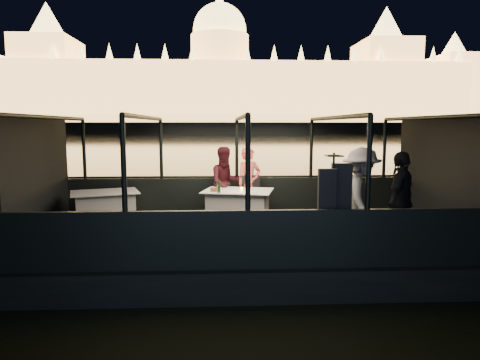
{
  "coord_description": "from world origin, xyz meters",
  "views": [
    {
      "loc": [
        -0.42,
        -8.22,
        2.64
      ],
      "look_at": [
        0.0,
        0.4,
        1.55
      ],
      "focal_mm": 32.0,
      "sensor_mm": 36.0,
      "label": 1
    }
  ],
  "objects_px": {
    "chair_port_right": "(250,201)",
    "passenger_dark": "(400,201)",
    "dining_table_central": "(238,207)",
    "passenger_stripe": "(361,200)",
    "wine_bottle": "(219,186)",
    "chair_port_left": "(222,201)",
    "dining_table_aft": "(105,208)",
    "person_man_maroon": "(226,186)",
    "coat_stand": "(333,206)",
    "person_woman_coral": "(249,186)"
  },
  "relations": [
    {
      "from": "coat_stand",
      "to": "wine_bottle",
      "type": "relative_size",
      "value": 6.03
    },
    {
      "from": "chair_port_left",
      "to": "person_man_maroon",
      "type": "relative_size",
      "value": 0.49
    },
    {
      "from": "coat_stand",
      "to": "wine_bottle",
      "type": "distance_m",
      "value": 2.92
    },
    {
      "from": "chair_port_left",
      "to": "passenger_dark",
      "type": "xyz_separation_m",
      "value": [
        3.06,
        -2.44,
        0.4
      ]
    },
    {
      "from": "chair_port_left",
      "to": "passenger_stripe",
      "type": "distance_m",
      "value": 3.37
    },
    {
      "from": "chair_port_left",
      "to": "person_woman_coral",
      "type": "bearing_deg",
      "value": 9.02
    },
    {
      "from": "chair_port_left",
      "to": "coat_stand",
      "type": "relative_size",
      "value": 0.47
    },
    {
      "from": "passenger_dark",
      "to": "coat_stand",
      "type": "bearing_deg",
      "value": -24.55
    },
    {
      "from": "wine_bottle",
      "to": "passenger_dark",
      "type": "bearing_deg",
      "value": -27.95
    },
    {
      "from": "person_woman_coral",
      "to": "chair_port_right",
      "type": "bearing_deg",
      "value": -111.11
    },
    {
      "from": "coat_stand",
      "to": "passenger_dark",
      "type": "bearing_deg",
      "value": 25.89
    },
    {
      "from": "dining_table_central",
      "to": "passenger_stripe",
      "type": "xyz_separation_m",
      "value": [
        2.06,
        -1.88,
        0.47
      ]
    },
    {
      "from": "chair_port_left",
      "to": "passenger_stripe",
      "type": "bearing_deg",
      "value": -58.5
    },
    {
      "from": "person_woman_coral",
      "to": "dining_table_aft",
      "type": "bearing_deg",
      "value": 165.82
    },
    {
      "from": "person_man_maroon",
      "to": "passenger_dark",
      "type": "height_order",
      "value": "passenger_dark"
    },
    {
      "from": "chair_port_left",
      "to": "passenger_dark",
      "type": "bearing_deg",
      "value": -52.92
    },
    {
      "from": "passenger_dark",
      "to": "dining_table_central",
      "type": "bearing_deg",
      "value": -86.53
    },
    {
      "from": "dining_table_central",
      "to": "person_man_maroon",
      "type": "xyz_separation_m",
      "value": [
        -0.25,
        0.72,
        0.36
      ]
    },
    {
      "from": "chair_port_right",
      "to": "passenger_dark",
      "type": "relative_size",
      "value": 0.58
    },
    {
      "from": "dining_table_aft",
      "to": "chair_port_right",
      "type": "distance_m",
      "value": 3.2
    },
    {
      "from": "chair_port_left",
      "to": "person_woman_coral",
      "type": "xyz_separation_m",
      "value": [
        0.62,
        0.27,
        0.3
      ]
    },
    {
      "from": "person_woman_coral",
      "to": "wine_bottle",
      "type": "height_order",
      "value": "person_woman_coral"
    },
    {
      "from": "dining_table_aft",
      "to": "passenger_dark",
      "type": "xyz_separation_m",
      "value": [
        5.6,
        -2.11,
        0.47
      ]
    },
    {
      "from": "chair_port_right",
      "to": "passenger_stripe",
      "type": "distance_m",
      "value": 2.94
    },
    {
      "from": "passenger_stripe",
      "to": "wine_bottle",
      "type": "distance_m",
      "value": 2.92
    },
    {
      "from": "wine_bottle",
      "to": "passenger_stripe",
      "type": "bearing_deg",
      "value": -32.12
    },
    {
      "from": "person_man_maroon",
      "to": "passenger_stripe",
      "type": "height_order",
      "value": "passenger_stripe"
    },
    {
      "from": "person_man_maroon",
      "to": "passenger_dark",
      "type": "distance_m",
      "value": 4.03
    },
    {
      "from": "passenger_stripe",
      "to": "passenger_dark",
      "type": "height_order",
      "value": "passenger_stripe"
    },
    {
      "from": "person_woman_coral",
      "to": "passenger_stripe",
      "type": "bearing_deg",
      "value": -80.43
    },
    {
      "from": "dining_table_central",
      "to": "passenger_stripe",
      "type": "height_order",
      "value": "passenger_stripe"
    },
    {
      "from": "passenger_stripe",
      "to": "passenger_dark",
      "type": "relative_size",
      "value": 1.04
    },
    {
      "from": "person_man_maroon",
      "to": "wine_bottle",
      "type": "height_order",
      "value": "person_man_maroon"
    },
    {
      "from": "dining_table_central",
      "to": "passenger_stripe",
      "type": "distance_m",
      "value": 2.83
    },
    {
      "from": "person_woman_coral",
      "to": "person_man_maroon",
      "type": "distance_m",
      "value": 0.54
    },
    {
      "from": "chair_port_left",
      "to": "passenger_dark",
      "type": "distance_m",
      "value": 3.93
    },
    {
      "from": "dining_table_central",
      "to": "chair_port_right",
      "type": "relative_size",
      "value": 1.45
    },
    {
      "from": "chair_port_right",
      "to": "passenger_stripe",
      "type": "relative_size",
      "value": 0.56
    },
    {
      "from": "chair_port_left",
      "to": "coat_stand",
      "type": "distance_m",
      "value": 3.56
    },
    {
      "from": "passenger_dark",
      "to": "wine_bottle",
      "type": "xyz_separation_m",
      "value": [
        -3.13,
        1.66,
        0.06
      ]
    },
    {
      "from": "coat_stand",
      "to": "person_woman_coral",
      "type": "height_order",
      "value": "coat_stand"
    },
    {
      "from": "dining_table_central",
      "to": "dining_table_aft",
      "type": "distance_m",
      "value": 2.88
    },
    {
      "from": "dining_table_central",
      "to": "passenger_dark",
      "type": "distance_m",
      "value": 3.4
    },
    {
      "from": "coat_stand",
      "to": "person_man_maroon",
      "type": "bearing_deg",
      "value": 115.58
    },
    {
      "from": "dining_table_central",
      "to": "chair_port_left",
      "type": "distance_m",
      "value": 0.57
    },
    {
      "from": "dining_table_aft",
      "to": "chair_port_left",
      "type": "distance_m",
      "value": 2.56
    },
    {
      "from": "coat_stand",
      "to": "person_woman_coral",
      "type": "xyz_separation_m",
      "value": [
        -1.07,
        3.37,
        -0.15
      ]
    },
    {
      "from": "dining_table_aft",
      "to": "person_woman_coral",
      "type": "distance_m",
      "value": 3.24
    },
    {
      "from": "dining_table_aft",
      "to": "wine_bottle",
      "type": "distance_m",
      "value": 2.56
    },
    {
      "from": "person_man_maroon",
      "to": "passenger_dark",
      "type": "bearing_deg",
      "value": -59.74
    }
  ]
}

